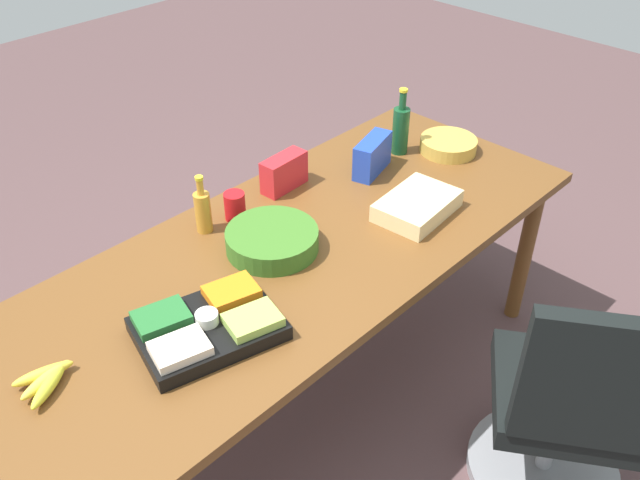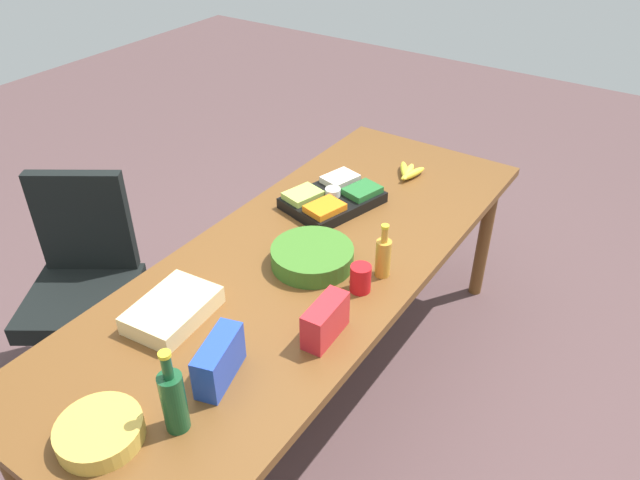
% 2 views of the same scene
% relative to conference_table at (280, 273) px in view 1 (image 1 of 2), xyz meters
% --- Properties ---
extents(ground_plane, '(10.00, 10.00, 0.00)m').
position_rel_conference_table_xyz_m(ground_plane, '(0.00, 0.00, -0.72)').
color(ground_plane, brown).
extents(conference_table, '(2.51, 0.94, 0.79)m').
position_rel_conference_table_xyz_m(conference_table, '(0.00, 0.00, 0.00)').
color(conference_table, brown).
rests_on(conference_table, ground).
extents(office_chair, '(0.66, 0.66, 0.99)m').
position_rel_conference_table_xyz_m(office_chair, '(-0.41, 0.97, -0.34)').
color(office_chair, gray).
rests_on(office_chair, ground).
extents(banana_bunch, '(0.18, 0.15, 0.04)m').
position_rel_conference_table_xyz_m(banana_bunch, '(0.86, -0.03, 0.10)').
color(banana_bunch, yellow).
rests_on(banana_bunch, conference_table).
extents(dressing_bottle, '(0.07, 0.07, 0.23)m').
position_rel_conference_table_xyz_m(dressing_bottle, '(0.08, -0.32, 0.16)').
color(dressing_bottle, '#C98A2C').
rests_on(dressing_bottle, conference_table).
extents(sheet_cake, '(0.34, 0.25, 0.07)m').
position_rel_conference_table_xyz_m(sheet_cake, '(-0.56, 0.18, 0.11)').
color(sheet_cake, beige).
rests_on(sheet_cake, conference_table).
extents(chip_bowl, '(0.29, 0.29, 0.06)m').
position_rel_conference_table_xyz_m(chip_bowl, '(-1.05, -0.02, 0.10)').
color(chip_bowl, gold).
rests_on(chip_bowl, conference_table).
extents(salad_bowl, '(0.40, 0.40, 0.08)m').
position_rel_conference_table_xyz_m(salad_bowl, '(-0.02, -0.05, 0.11)').
color(salad_bowl, '#396D23').
rests_on(salad_bowl, conference_table).
extents(chip_bag_red, '(0.20, 0.09, 0.14)m').
position_rel_conference_table_xyz_m(chip_bag_red, '(-0.33, -0.32, 0.14)').
color(chip_bag_red, red).
rests_on(chip_bag_red, conference_table).
extents(red_solo_cup, '(0.08, 0.08, 0.11)m').
position_rel_conference_table_xyz_m(red_solo_cup, '(-0.05, -0.29, 0.13)').
color(red_solo_cup, red).
rests_on(red_solo_cup, conference_table).
extents(veggie_tray, '(0.48, 0.40, 0.09)m').
position_rel_conference_table_xyz_m(veggie_tray, '(0.41, 0.13, 0.11)').
color(veggie_tray, black).
rests_on(veggie_tray, conference_table).
extents(chip_bag_blue, '(0.23, 0.14, 0.15)m').
position_rel_conference_table_xyz_m(chip_bag_blue, '(-0.68, -0.15, 0.15)').
color(chip_bag_blue, '#2142B9').
rests_on(chip_bag_blue, conference_table).
extents(wine_bottle, '(0.09, 0.09, 0.30)m').
position_rel_conference_table_xyz_m(wine_bottle, '(-0.89, -0.17, 0.19)').
color(wine_bottle, '#154826').
rests_on(wine_bottle, conference_table).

